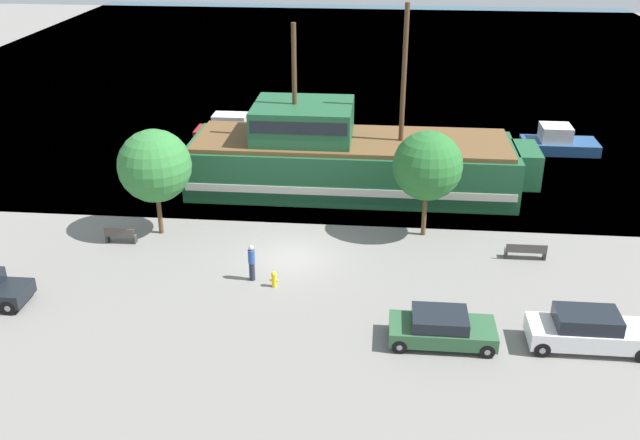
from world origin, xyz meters
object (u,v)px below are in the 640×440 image
(parked_car_curb_front, at_px, (441,328))
(pedestrian_walking_near, at_px, (252,262))
(bench_promenade_east, at_px, (120,235))
(bench_promenade_west, at_px, (526,251))
(moored_boat_outer, at_px, (558,142))
(moored_boat_dockside, at_px, (235,133))
(fire_hydrant, at_px, (274,279))
(parked_car_curb_mid, at_px, (588,330))
(pirate_ship, at_px, (347,159))

(parked_car_curb_front, height_order, pedestrian_walking_near, pedestrian_walking_near)
(parked_car_curb_front, relative_size, bench_promenade_east, 2.70)
(parked_car_curb_front, xyz_separation_m, bench_promenade_west, (4.57, 7.53, -0.22))
(pedestrian_walking_near, bearing_deg, moored_boat_outer, 47.64)
(moored_boat_dockside, height_order, bench_promenade_west, moored_boat_dockside)
(moored_boat_dockside, relative_size, bench_promenade_west, 2.95)
(fire_hydrant, height_order, bench_promenade_west, bench_promenade_west)
(bench_promenade_west, bearing_deg, pedestrian_walking_near, -165.93)
(bench_promenade_east, bearing_deg, pedestrian_walking_near, -22.86)
(parked_car_curb_mid, relative_size, bench_promenade_west, 2.38)
(parked_car_curb_mid, height_order, bench_promenade_west, parked_car_curb_mid)
(moored_boat_dockside, distance_m, bench_promenade_east, 16.34)
(fire_hydrant, bearing_deg, moored_boat_dockside, 106.32)
(pirate_ship, xyz_separation_m, moored_boat_dockside, (-8.42, 7.80, -1.16))
(fire_hydrant, xyz_separation_m, bench_promenade_west, (11.88, 3.78, 0.04))
(moored_boat_outer, distance_m, parked_car_curb_front, 25.66)
(pirate_ship, distance_m, parked_car_curb_front, 16.44)
(pirate_ship, xyz_separation_m, parked_car_curb_mid, (10.40, -15.51, -1.17))
(parked_car_curb_mid, height_order, fire_hydrant, parked_car_curb_mid)
(parked_car_curb_mid, bearing_deg, bench_promenade_west, 98.89)
(moored_boat_dockside, height_order, moored_boat_outer, moored_boat_dockside)
(parked_car_curb_mid, xyz_separation_m, bench_promenade_west, (-1.15, 7.33, -0.33))
(pirate_ship, relative_size, pedestrian_walking_near, 11.40)
(moored_boat_dockside, distance_m, moored_boat_outer, 22.53)
(bench_promenade_east, bearing_deg, pirate_ship, 36.70)
(moored_boat_dockside, distance_m, fire_hydrant, 20.59)
(pedestrian_walking_near, bearing_deg, parked_car_curb_mid, -16.09)
(moored_boat_outer, distance_m, pedestrian_walking_near, 26.50)
(parked_car_curb_front, xyz_separation_m, pedestrian_walking_near, (-8.42, 4.28, 0.25))
(pirate_ship, relative_size, moored_boat_dockside, 3.50)
(parked_car_curb_mid, bearing_deg, moored_boat_outer, 81.08)
(bench_promenade_east, bearing_deg, moored_boat_outer, 33.09)
(bench_promenade_east, bearing_deg, bench_promenade_west, 0.38)
(bench_promenade_west, bearing_deg, fire_hydrant, -162.34)
(moored_boat_dockside, height_order, fire_hydrant, moored_boat_dockside)
(parked_car_curb_front, bearing_deg, fire_hydrant, 152.86)
(pirate_ship, height_order, bench_promenade_east, pirate_ship)
(bench_promenade_east, bearing_deg, fire_hydrant, -23.22)
(fire_hydrant, bearing_deg, bench_promenade_west, 17.66)
(fire_hydrant, relative_size, bench_promenade_east, 0.49)
(moored_boat_dockside, height_order, bench_promenade_east, moored_boat_dockside)
(pirate_ship, distance_m, bench_promenade_west, 12.43)
(pirate_ship, height_order, moored_boat_outer, pirate_ship)
(moored_boat_dockside, xyz_separation_m, bench_promenade_east, (-2.72, -16.11, -0.35))
(moored_boat_dockside, xyz_separation_m, fire_hydrant, (5.79, -19.76, -0.38))
(moored_boat_outer, height_order, fire_hydrant, moored_boat_outer)
(moored_boat_outer, height_order, parked_car_curb_front, moored_boat_outer)
(parked_car_curb_mid, distance_m, fire_hydrant, 13.51)
(parked_car_curb_front, height_order, fire_hydrant, parked_car_curb_front)
(bench_promenade_east, distance_m, pedestrian_walking_near, 8.05)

